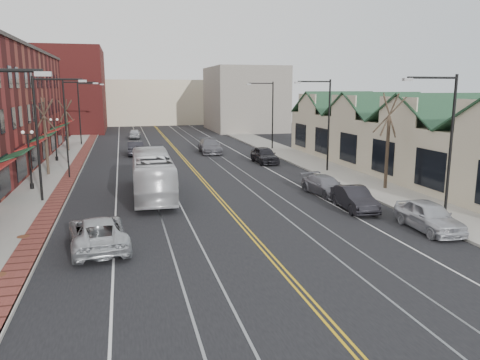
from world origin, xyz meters
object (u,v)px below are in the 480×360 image
parked_car_c (325,186)px  parked_car_d (265,155)px  parked_car_b (354,199)px  parked_suv (98,233)px  transit_bus (152,174)px  parked_car_a (429,216)px

parked_car_c → parked_car_d: size_ratio=0.96×
parked_car_b → parked_car_d: (0.00, 18.87, 0.09)m
parked_suv → parked_car_c: size_ratio=1.19×
transit_bus → parked_car_a: (13.60, -11.76, -0.74)m
transit_bus → parked_car_a: transit_bus is taller
parked_car_b → parked_car_d: size_ratio=0.92×
transit_bus → parked_suv: bearing=74.1°
transit_bus → parked_car_d: bearing=-133.5°
parked_car_a → parked_car_d: bearing=96.9°
parked_suv → parked_car_c: 16.88m
parked_car_a → transit_bus: bearing=141.6°
parked_suv → parked_car_c: bearing=-159.5°
parked_suv → parked_car_d: parked_car_d is taller
parked_car_a → parked_car_b: parked_car_a is taller
parked_car_c → parked_car_b: bearing=-97.3°
transit_bus → parked_suv: 10.92m
transit_bus → parked_car_b: transit_bus is taller
parked_car_d → parked_car_b: bearing=-90.4°
parked_car_a → parked_car_c: bearing=103.7°
transit_bus → parked_car_b: bearing=150.7°
parked_suv → parked_car_b: (15.00, 3.47, -0.03)m
parked_car_c → transit_bus: bearing=160.0°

